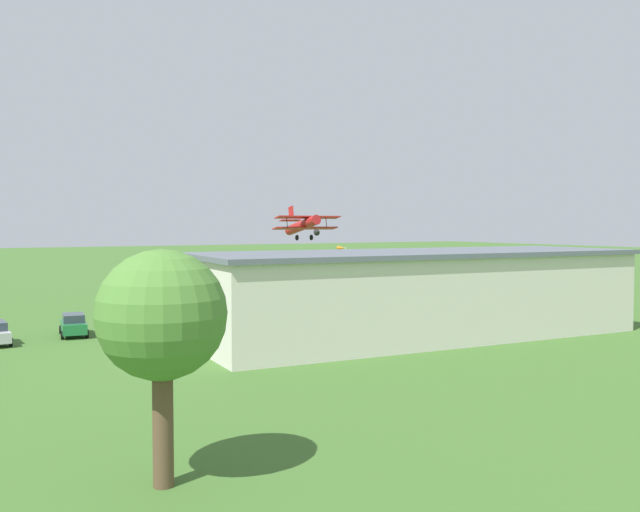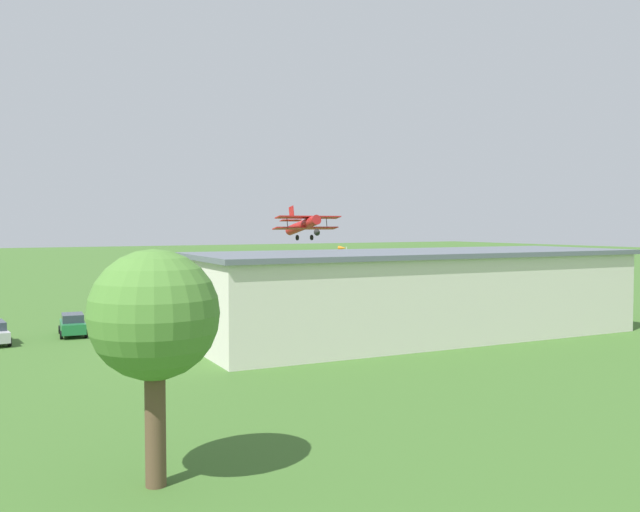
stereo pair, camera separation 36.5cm
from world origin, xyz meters
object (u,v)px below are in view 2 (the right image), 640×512
car_black (161,317)px  person_beside_truck (172,312)px  person_by_parked_cars (253,305)px  windsock (343,250)px  biplane (304,225)px  person_watching_takeoff (302,302)px  hangar (418,294)px  tree_behind_hangar_right (154,317)px  car_green (73,324)px  car_white (458,298)px  person_walking_on_apron (410,294)px  person_near_hangar_door (144,325)px

car_black → person_beside_truck: (-1.91, -3.08, -0.07)m
person_beside_truck → person_by_parked_cars: (-8.24, -1.45, 0.02)m
windsock → biplane: bearing=46.7°
person_watching_takeoff → windsock: (-20.21, -25.84, 3.92)m
hangar → tree_behind_hangar_right: 32.24m
hangar → car_green: hangar is taller
biplane → car_white: 19.92m
car_white → biplane: bearing=-55.9°
car_white → person_walking_on_apron: bearing=-68.8°
tree_behind_hangar_right → windsock: size_ratio=1.43×
car_white → person_walking_on_apron: 5.99m
person_beside_truck → windsock: (-33.94, -27.52, 3.94)m
hangar → person_walking_on_apron: 23.51m
car_green → person_by_parked_cars: size_ratio=2.57×
biplane → person_near_hangar_door: (23.38, 18.06, -7.68)m
person_beside_truck → person_watching_takeoff: size_ratio=0.99×
car_green → person_watching_takeoff: car_green is taller
car_black → car_green: (6.98, 0.48, -0.03)m
car_green → person_walking_on_apron: (-36.36, -5.94, -0.03)m
biplane → windsock: (-14.63, -15.51, -3.75)m
car_green → person_by_parked_cars: (-17.14, -5.01, -0.02)m
hangar → biplane: biplane is taller
car_white → tree_behind_hangar_right: 52.99m
car_white → person_near_hangar_door: person_near_hangar_door is taller
biplane → windsock: size_ratio=1.49×
windsock → person_by_parked_cars: bearing=45.4°
person_watching_takeoff → person_by_parked_cars: (5.49, 0.23, 0.01)m
hangar → car_black: bearing=-40.6°
person_walking_on_apron → windsock: size_ratio=0.31×
person_beside_truck → person_walking_on_apron: (-27.47, -2.38, 0.02)m
tree_behind_hangar_right → hangar: bearing=-142.5°
tree_behind_hangar_right → person_watching_takeoff: bearing=-123.5°
car_white → car_black: size_ratio=1.03×
biplane → tree_behind_hangar_right: biplane is taller
biplane → person_beside_truck: 24.01m
car_white → car_black: car_black is taller
windsock → tree_behind_hangar_right: bearing=54.6°
biplane → person_by_parked_cars: size_ratio=4.73×
hangar → car_green: bearing=-29.9°
biplane → car_black: (21.23, 15.09, -7.61)m
hangar → car_green: (22.98, -13.24, -2.41)m
car_black → person_walking_on_apron: size_ratio=2.56×
car_black → person_near_hangar_door: 3.67m
biplane → car_black: 27.13m
person_watching_takeoff → tree_behind_hangar_right: tree_behind_hangar_right is taller
hangar → windsock: 48.58m
car_black → car_green: size_ratio=0.99×
hangar → person_beside_truck: (14.09, -16.80, -2.45)m
car_black → person_watching_takeoff: bearing=-163.1°
person_walking_on_apron → hangar: bearing=55.1°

